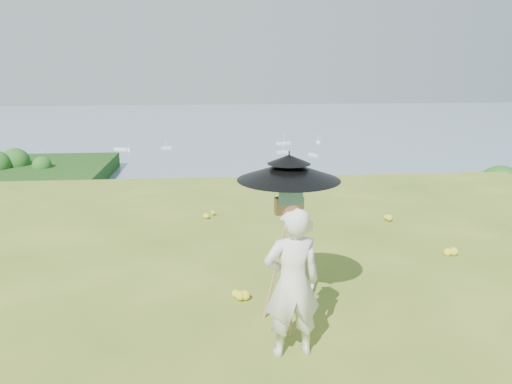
{
  "coord_description": "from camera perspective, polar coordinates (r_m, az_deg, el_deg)",
  "views": [
    {
      "loc": [
        -0.92,
        -5.58,
        2.85
      ],
      "look_at": [
        -0.25,
        1.85,
        0.92
      ],
      "focal_mm": 35.0,
      "sensor_mm": 36.0,
      "label": 1
    }
  ],
  "objects": [
    {
      "name": "ground",
      "position": [
        6.34,
        3.88,
        -12.26
      ],
      "size": [
        14.0,
        14.0,
        0.0
      ],
      "primitive_type": "plane",
      "color": "#4C7120",
      "rests_on": "ground"
    },
    {
      "name": "shoreline_tier",
      "position": [
        89.47,
        -4.12,
        -11.28
      ],
      "size": [
        170.0,
        28.0,
        8.0
      ],
      "primitive_type": "cube",
      "color": "gray",
      "rests_on": "bay_water"
    },
    {
      "name": "bay_water",
      "position": [
        248.34,
        -4.9,
        5.92
      ],
      "size": [
        700.0,
        700.0,
        0.0
      ],
      "primitive_type": "plane",
      "color": "slate",
      "rests_on": "ground"
    },
    {
      "name": "slope_trees",
      "position": [
        44.35,
        -3.56,
        -9.26
      ],
      "size": [
        110.0,
        50.0,
        6.0
      ],
      "primitive_type": null,
      "color": "#195118",
      "rests_on": "forest_slope"
    },
    {
      "name": "harbor_town",
      "position": [
        86.84,
        -4.2,
        -7.41
      ],
      "size": [
        110.0,
        22.0,
        5.0
      ],
      "primitive_type": null,
      "color": "silver",
      "rests_on": "shoreline_tier"
    },
    {
      "name": "moored_boats",
      "position": [
        170.93,
        -8.91,
        2.0
      ],
      "size": [
        140.0,
        140.0,
        0.7
      ],
      "primitive_type": null,
      "color": "white",
      "rests_on": "bay_water"
    },
    {
      "name": "wildflowers",
      "position": [
        6.53,
        3.54,
        -10.81
      ],
      "size": [
        10.0,
        10.5,
        0.12
      ],
      "primitive_type": null,
      "color": "yellow",
      "rests_on": "ground"
    },
    {
      "name": "painter",
      "position": [
        4.95,
        4.16,
        -10.32
      ],
      "size": [
        0.6,
        0.43,
        1.55
      ],
      "primitive_type": "imported",
      "rotation": [
        0.0,
        0.0,
        3.25
      ],
      "color": "silver",
      "rests_on": "ground"
    },
    {
      "name": "field_easel",
      "position": [
        5.5,
        3.69,
        -7.37
      ],
      "size": [
        0.69,
        0.69,
        1.61
      ],
      "primitive_type": null,
      "rotation": [
        0.0,
        0.0,
        0.14
      ],
      "color": "#A97046",
      "rests_on": "ground"
    },
    {
      "name": "sun_umbrella",
      "position": [
        5.27,
        3.75,
        1.27
      ],
      "size": [
        1.3,
        1.3,
        0.64
      ],
      "primitive_type": null,
      "rotation": [
        0.0,
        0.0,
        0.21
      ],
      "color": "black",
      "rests_on": "field_easel"
    },
    {
      "name": "painter_cap",
      "position": [
        4.69,
        4.32,
        -2.18
      ],
      "size": [
        0.2,
        0.24,
        0.1
      ],
      "primitive_type": null,
      "rotation": [
        0.0,
        0.0,
        -0.01
      ],
      "color": "#D27376",
      "rests_on": "painter"
    }
  ]
}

